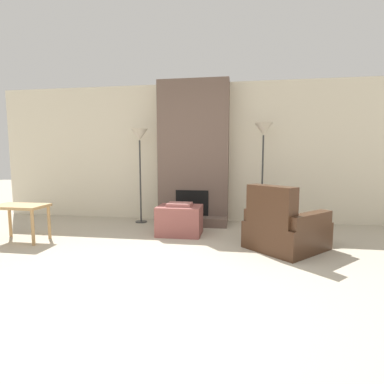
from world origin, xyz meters
The scene contains 8 objects.
ground_plane centered at (0.00, 0.00, 0.00)m, with size 24.00×24.00×0.00m, color #B2A893.
wall_back centered at (0.00, 3.11, 1.30)m, with size 7.98×0.06×2.60m, color beige.
fireplace centered at (0.00, 2.87, 1.24)m, with size 1.29×0.65×2.60m.
ottoman centered at (-0.08, 1.92, 0.24)m, with size 0.68×0.53×0.51m.
armchair centered at (1.43, 1.37, 0.26)m, with size 1.20×1.21×0.87m.
side_table centered at (-2.30, 1.20, 0.45)m, with size 0.74×0.44×0.54m.
floor_lamp_left centered at (-0.98, 2.71, 1.52)m, with size 0.31×0.31×1.74m.
floor_lamp_right centered at (1.24, 2.71, 1.58)m, with size 0.31×0.31×1.80m.
Camera 1 is at (0.84, -2.64, 1.22)m, focal length 28.00 mm.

